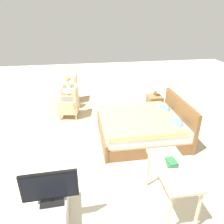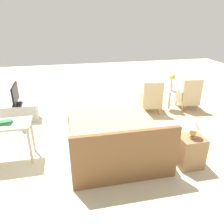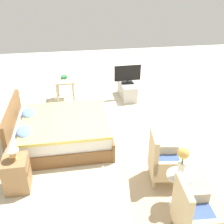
{
  "view_description": "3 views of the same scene",
  "coord_description": "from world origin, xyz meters",
  "px_view_note": "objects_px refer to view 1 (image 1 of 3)",
  "views": [
    {
      "loc": [
        4.61,
        -0.46,
        2.91
      ],
      "look_at": [
        0.29,
        0.21,
        0.82
      ],
      "focal_mm": 35.0,
      "sensor_mm": 36.0,
      "label": 1
    },
    {
      "loc": [
        1.01,
        4.63,
        2.54
      ],
      "look_at": [
        0.07,
        0.3,
        0.57
      ],
      "focal_mm": 35.0,
      "sensor_mm": 36.0,
      "label": 2
    },
    {
      "loc": [
        -4.66,
        0.73,
        3.2
      ],
      "look_at": [
        0.24,
        -0.14,
        0.61
      ],
      "focal_mm": 42.0,
      "sensor_mm": 36.0,
      "label": 3
    }
  ],
  "objects_px": {
    "side_table": "(70,97)",
    "tv_stand": "(54,213)",
    "tv_flatscreen": "(50,188)",
    "book_stack": "(171,162)",
    "armchair_by_window_left": "(71,91)",
    "flower_vase": "(68,82)",
    "table_lamp": "(156,89)",
    "vanity_desk": "(172,174)",
    "nightstand": "(154,105)",
    "armchair_by_window_right": "(71,104)",
    "bed": "(143,127)"
  },
  "relations": [
    {
      "from": "vanity_desk",
      "to": "side_table",
      "type": "bearing_deg",
      "value": -158.35
    },
    {
      "from": "bed",
      "to": "table_lamp",
      "type": "relative_size",
      "value": 6.02
    },
    {
      "from": "armchair_by_window_right",
      "to": "tv_stand",
      "type": "bearing_deg",
      "value": -3.24
    },
    {
      "from": "side_table",
      "to": "flower_vase",
      "type": "bearing_deg",
      "value": 0.0
    },
    {
      "from": "nightstand",
      "to": "table_lamp",
      "type": "height_order",
      "value": "table_lamp"
    },
    {
      "from": "armchair_by_window_left",
      "to": "side_table",
      "type": "distance_m",
      "value": 0.57
    },
    {
      "from": "book_stack",
      "to": "side_table",
      "type": "bearing_deg",
      "value": -157.85
    },
    {
      "from": "vanity_desk",
      "to": "flower_vase",
      "type": "bearing_deg",
      "value": -158.35
    },
    {
      "from": "armchair_by_window_right",
      "to": "table_lamp",
      "type": "height_order",
      "value": "armchair_by_window_right"
    },
    {
      "from": "nightstand",
      "to": "tv_flatscreen",
      "type": "distance_m",
      "value": 4.29
    },
    {
      "from": "vanity_desk",
      "to": "table_lamp",
      "type": "bearing_deg",
      "value": 165.3
    },
    {
      "from": "tv_flatscreen",
      "to": "book_stack",
      "type": "bearing_deg",
      "value": 95.19
    },
    {
      "from": "flower_vase",
      "to": "table_lamp",
      "type": "bearing_deg",
      "value": 72.03
    },
    {
      "from": "side_table",
      "to": "flower_vase",
      "type": "xyz_separation_m",
      "value": [
        0.0,
        0.0,
        0.51
      ]
    },
    {
      "from": "armchair_by_window_right",
      "to": "flower_vase",
      "type": "distance_m",
      "value": 0.77
    },
    {
      "from": "armchair_by_window_left",
      "to": "tv_flatscreen",
      "type": "height_order",
      "value": "tv_flatscreen"
    },
    {
      "from": "flower_vase",
      "to": "tv_stand",
      "type": "height_order",
      "value": "flower_vase"
    },
    {
      "from": "table_lamp",
      "to": "vanity_desk",
      "type": "relative_size",
      "value": 0.32
    },
    {
      "from": "bed",
      "to": "nightstand",
      "type": "bearing_deg",
      "value": 150.54
    },
    {
      "from": "table_lamp",
      "to": "tv_stand",
      "type": "xyz_separation_m",
      "value": [
        3.36,
        -2.65,
        -0.58
      ]
    },
    {
      "from": "bed",
      "to": "flower_vase",
      "type": "distance_m",
      "value": 2.78
    },
    {
      "from": "armchair_by_window_right",
      "to": "flower_vase",
      "type": "relative_size",
      "value": 1.93
    },
    {
      "from": "bed",
      "to": "nightstand",
      "type": "xyz_separation_m",
      "value": [
        -1.24,
        0.7,
        -0.0
      ]
    },
    {
      "from": "table_lamp",
      "to": "side_table",
      "type": "bearing_deg",
      "value": -107.97
    },
    {
      "from": "side_table",
      "to": "tv_stand",
      "type": "relative_size",
      "value": 0.61
    },
    {
      "from": "armchair_by_window_left",
      "to": "flower_vase",
      "type": "height_order",
      "value": "flower_vase"
    },
    {
      "from": "armchair_by_window_right",
      "to": "side_table",
      "type": "height_order",
      "value": "armchair_by_window_right"
    },
    {
      "from": "tv_stand",
      "to": "flower_vase",
      "type": "bearing_deg",
      "value": 177.83
    },
    {
      "from": "side_table",
      "to": "tv_flatscreen",
      "type": "height_order",
      "value": "tv_flatscreen"
    },
    {
      "from": "flower_vase",
      "to": "tv_stand",
      "type": "xyz_separation_m",
      "value": [
        4.16,
        -0.16,
        -0.66
      ]
    },
    {
      "from": "flower_vase",
      "to": "book_stack",
      "type": "relative_size",
      "value": 1.98
    },
    {
      "from": "flower_vase",
      "to": "tv_flatscreen",
      "type": "height_order",
      "value": "flower_vase"
    },
    {
      "from": "armchair_by_window_right",
      "to": "table_lamp",
      "type": "xyz_separation_m",
      "value": [
        0.22,
        2.44,
        0.42
      ]
    },
    {
      "from": "tv_stand",
      "to": "tv_flatscreen",
      "type": "bearing_deg",
      "value": 2.1
    },
    {
      "from": "bed",
      "to": "armchair_by_window_left",
      "type": "xyz_separation_m",
      "value": [
        -2.62,
        -1.74,
        0.08
      ]
    },
    {
      "from": "nightstand",
      "to": "book_stack",
      "type": "distance_m",
      "value": 3.35
    },
    {
      "from": "armchair_by_window_left",
      "to": "tv_flatscreen",
      "type": "relative_size",
      "value": 1.2
    },
    {
      "from": "bed",
      "to": "vanity_desk",
      "type": "height_order",
      "value": "bed"
    },
    {
      "from": "side_table",
      "to": "tv_stand",
      "type": "bearing_deg",
      "value": -2.17
    },
    {
      "from": "tv_flatscreen",
      "to": "armchair_by_window_right",
      "type": "bearing_deg",
      "value": 176.76
    },
    {
      "from": "armchair_by_window_left",
      "to": "flower_vase",
      "type": "bearing_deg",
      "value": -4.52
    },
    {
      "from": "nightstand",
      "to": "tv_flatscreen",
      "type": "relative_size",
      "value": 0.77
    },
    {
      "from": "bed",
      "to": "side_table",
      "type": "height_order",
      "value": "bed"
    },
    {
      "from": "nightstand",
      "to": "table_lamp",
      "type": "distance_m",
      "value": 0.51
    },
    {
      "from": "bed",
      "to": "tv_stand",
      "type": "bearing_deg",
      "value": -42.6
    },
    {
      "from": "side_table",
      "to": "book_stack",
      "type": "relative_size",
      "value": 2.45
    },
    {
      "from": "vanity_desk",
      "to": "tv_flatscreen",
      "type": "bearing_deg",
      "value": -87.75
    },
    {
      "from": "book_stack",
      "to": "table_lamp",
      "type": "bearing_deg",
      "value": 164.97
    },
    {
      "from": "armchair_by_window_left",
      "to": "table_lamp",
      "type": "height_order",
      "value": "armchair_by_window_left"
    },
    {
      "from": "table_lamp",
      "to": "tv_flatscreen",
      "type": "distance_m",
      "value": 4.28
    }
  ]
}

